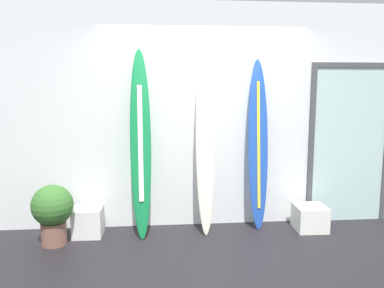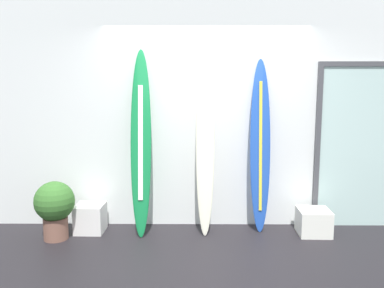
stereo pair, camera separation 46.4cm
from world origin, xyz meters
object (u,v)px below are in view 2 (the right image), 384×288
Objects in this scene: glass_door at (358,143)px; display_block_left at (314,222)px; surfboard_cobalt at (260,148)px; display_block_center at (90,218)px; surfboard_ivory at (205,142)px; potted_plant at (55,206)px; surfboard_emerald at (141,143)px.

display_block_left is at bearing -153.06° from glass_door.
surfboard_cobalt is 2.25m from display_block_center.
potted_plant is (-1.75, -0.28, -0.71)m from surfboard_ivory.
surfboard_ivory reaches higher than display_block_left.
surfboard_cobalt is at bearing 7.93° from potted_plant.
surfboard_cobalt is at bearing 2.65° from display_block_center.
surfboard_ivory is 0.68m from surfboard_cobalt.
surfboard_ivory is at bearing 9.07° from potted_plant.
surfboard_emerald reaches higher than display_block_left.
surfboard_ivory reaches higher than display_block_center.
display_block_left is 1.10× the size of display_block_center.
potted_plant reaches higher than display_block_center.
surfboard_ivory reaches higher than potted_plant.
surfboard_emerald is at bearing -0.31° from display_block_center.
glass_door is at bearing 5.31° from surfboard_emerald.
surfboard_emerald is 1.07× the size of glass_door.
surfboard_emerald is 1.05× the size of surfboard_cobalt.
surfboard_cobalt is 6.11× the size of display_block_center.
surfboard_ivory is at bearing 3.11° from surfboard_emerald.
surfboard_emerald is at bearing 178.33° from display_block_left.
surfboard_cobalt is 1.26m from glass_door.
display_block_left is 1.14m from glass_door.
surfboard_ivory is 1.91m from potted_plant.
potted_plant is (-2.42, -0.34, -0.63)m from surfboard_cobalt.
glass_door is at bearing 7.56° from potted_plant.
glass_door is (0.61, 0.31, 0.92)m from display_block_left.
display_block_left is at bearing -1.67° from surfboard_emerald.
display_block_center is at bearing 35.17° from potted_plant.
potted_plant is at bearing -144.83° from display_block_center.
display_block_center is 0.48m from potted_plant.
surfboard_emerald is 1.44m from surfboard_cobalt.
surfboard_ivory is (0.77, 0.04, 0.01)m from surfboard_emerald.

